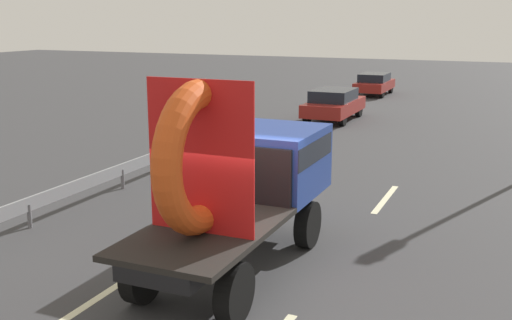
# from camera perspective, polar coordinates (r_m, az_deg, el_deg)

# --- Properties ---
(ground_plane) EXTENTS (120.00, 120.00, 0.00)m
(ground_plane) POSITION_cam_1_polar(r_m,az_deg,el_deg) (11.41, -1.89, -10.83)
(ground_plane) COLOR #38383A
(flatbed_truck) EXTENTS (2.02, 5.61, 3.70)m
(flatbed_truck) POSITION_cam_1_polar(r_m,az_deg,el_deg) (11.65, -0.81, -1.39)
(flatbed_truck) COLOR black
(flatbed_truck) RESTS_ON ground_plane
(distant_sedan) EXTENTS (1.87, 4.37, 1.42)m
(distant_sedan) POSITION_cam_1_polar(r_m,az_deg,el_deg) (28.40, 7.24, 5.22)
(distant_sedan) COLOR black
(distant_sedan) RESTS_ON ground_plane
(guardrail) EXTENTS (0.10, 14.10, 0.71)m
(guardrail) POSITION_cam_1_polar(r_m,az_deg,el_deg) (18.67, -9.18, 0.28)
(guardrail) COLOR gray
(guardrail) RESTS_ON ground_plane
(lane_dash_left_near) EXTENTS (0.16, 2.62, 0.01)m
(lane_dash_left_near) POSITION_cam_1_polar(r_m,az_deg,el_deg) (10.92, -14.65, -12.40)
(lane_dash_left_near) COLOR beige
(lane_dash_left_near) RESTS_ON ground_plane
(lane_dash_left_far) EXTENTS (0.16, 2.92, 0.01)m
(lane_dash_left_far) POSITION_cam_1_polar(r_m,az_deg,el_deg) (17.32, 1.42, -2.36)
(lane_dash_left_far) COLOR beige
(lane_dash_left_far) RESTS_ON ground_plane
(lane_dash_right_far) EXTENTS (0.16, 2.70, 0.01)m
(lane_dash_right_far) POSITION_cam_1_polar(r_m,az_deg,el_deg) (16.39, 11.92, -3.56)
(lane_dash_right_far) COLOR beige
(lane_dash_right_far) RESTS_ON ground_plane
(oncoming_car) EXTENTS (1.72, 4.01, 1.31)m
(oncoming_car) POSITION_cam_1_polar(r_m,az_deg,el_deg) (38.14, 10.93, 7.01)
(oncoming_car) COLOR black
(oncoming_car) RESTS_ON ground_plane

